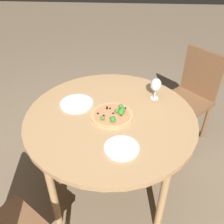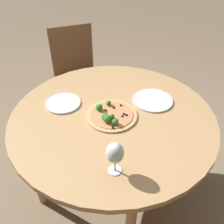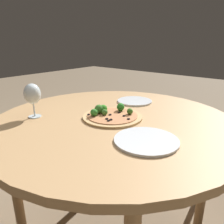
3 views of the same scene
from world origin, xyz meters
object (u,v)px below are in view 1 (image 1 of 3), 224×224
chair (191,95)px  plate_far (77,104)px  plate_near (122,148)px  wine_glass (156,85)px  pizza (113,114)px

chair → plate_far: size_ratio=3.68×
plate_near → plate_far: (0.34, -0.42, 0.00)m
wine_glass → plate_far: 0.59m
pizza → plate_near: size_ratio=1.38×
plate_far → pizza: bearing=156.3°
plate_near → pizza: bearing=-77.7°
pizza → wine_glass: 0.39m
pizza → plate_far: 0.30m
pizza → wine_glass: wine_glass is taller
wine_glass → plate_near: 0.59m
wine_glass → plate_near: bearing=67.0°
chair → pizza: chair is taller
pizza → chair: bearing=-135.2°
plate_near → plate_far: 0.54m
chair → plate_far: chair is taller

